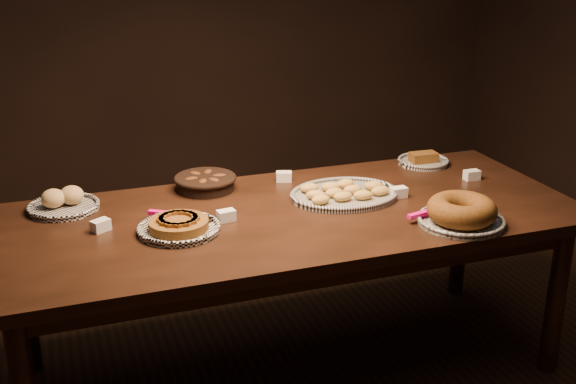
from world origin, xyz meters
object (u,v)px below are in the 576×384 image
object	(u,v)px
bundt_cake_plate	(461,213)
madeleine_platter	(344,193)
buffet_table	(290,229)
apple_tart_plate	(179,226)

from	to	relation	value
bundt_cake_plate	madeleine_platter	bearing A→B (deg)	123.27
buffet_table	apple_tart_plate	xyz separation A→B (m)	(-0.47, -0.05, 0.10)
buffet_table	madeleine_platter	distance (m)	0.30
apple_tart_plate	madeleine_platter	bearing A→B (deg)	28.21
apple_tart_plate	madeleine_platter	distance (m)	0.76
buffet_table	madeleine_platter	bearing A→B (deg)	16.88
apple_tart_plate	bundt_cake_plate	bearing A→B (deg)	3.02
buffet_table	bundt_cake_plate	world-z (taller)	bundt_cake_plate
apple_tart_plate	bundt_cake_plate	distance (m)	1.10
buffet_table	bundt_cake_plate	xyz separation A→B (m)	(0.59, -0.34, 0.12)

